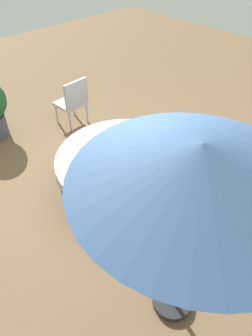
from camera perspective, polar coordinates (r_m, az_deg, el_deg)
name	(u,v)px	position (r m, az deg, el deg)	size (l,w,h in m)	color
ground_plane	(126,184)	(5.02, 0.00, -2.96)	(16.00, 16.00, 0.00)	brown
round_bed	(126,170)	(4.82, 0.00, -0.45)	(2.14, 2.14, 0.57)	#38478C
throw_pillow_0	(133,189)	(3.99, 1.23, -3.85)	(0.51, 0.37, 0.19)	beige
throw_pillow_1	(173,176)	(4.20, 8.56, -1.45)	(0.53, 0.33, 0.22)	beige
throw_pillow_2	(182,151)	(4.66, 10.29, 3.16)	(0.43, 0.33, 0.20)	beige
patio_chair	(73,100)	(6.22, -9.68, 12.24)	(0.53, 0.55, 0.98)	#B7B7BC
patio_umbrella	(199,166)	(2.25, 13.32, 0.43)	(1.96, 1.96, 2.24)	#262628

